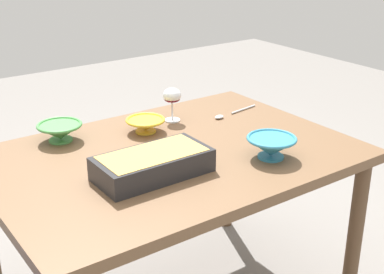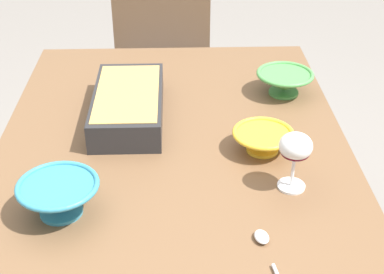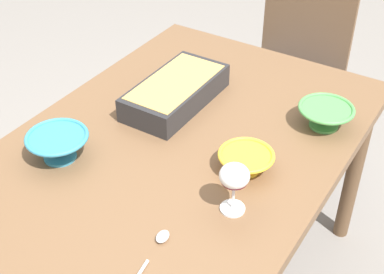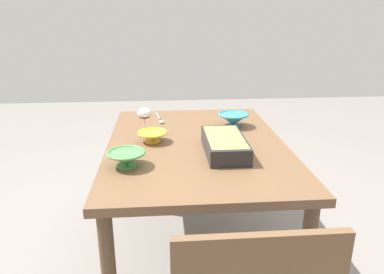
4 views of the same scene
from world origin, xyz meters
name	(u,v)px [view 1 (image 1 of 4)]	position (x,y,z in m)	size (l,w,h in m)	color
dining_table	(172,172)	(0.00, 0.00, 0.64)	(1.33, 0.93, 0.72)	brown
wine_glass	(172,97)	(-0.19, -0.28, 0.83)	(0.08, 0.08, 0.15)	white
casserole_dish	(153,163)	(0.16, 0.13, 0.77)	(0.39, 0.19, 0.08)	#262628
mixing_bowl	(145,124)	(-0.03, -0.23, 0.76)	(0.16, 0.16, 0.06)	yellow
small_bowl	(271,146)	(-0.26, 0.25, 0.77)	(0.18, 0.18, 0.08)	teal
serving_bowl	(60,131)	(0.29, -0.34, 0.76)	(0.17, 0.17, 0.07)	#4C994C
serving_spoon	(228,114)	(-0.42, -0.19, 0.73)	(0.26, 0.06, 0.01)	silver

